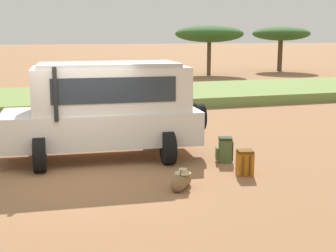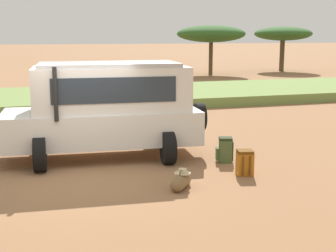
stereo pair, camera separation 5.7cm
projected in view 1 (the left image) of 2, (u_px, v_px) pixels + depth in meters
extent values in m
plane|color=#936642|center=(87.00, 175.00, 10.58)|extent=(320.00, 320.00, 0.00)
cube|color=olive|center=(50.00, 99.00, 21.55)|extent=(120.00, 7.00, 0.44)
cube|color=silver|center=(102.00, 126.00, 11.94)|extent=(5.05, 2.33, 0.84)
cube|color=silver|center=(111.00, 88.00, 11.81)|extent=(3.97, 2.12, 1.10)
cube|color=#232D38|center=(49.00, 92.00, 11.49)|extent=(0.20, 1.56, 0.77)
cube|color=#232D38|center=(115.00, 90.00, 10.94)|extent=(2.93, 0.30, 0.60)
cube|color=#232D38|center=(107.00, 83.00, 12.67)|extent=(2.93, 0.30, 0.60)
cube|color=#B7B7B7|center=(108.00, 64.00, 11.69)|extent=(3.57, 2.01, 0.10)
cylinder|color=black|center=(55.00, 94.00, 10.59)|extent=(0.10, 0.10, 1.25)
cylinder|color=black|center=(40.00, 155.00, 10.77)|extent=(0.35, 0.82, 0.80)
cylinder|color=black|center=(43.00, 137.00, 12.62)|extent=(0.35, 0.82, 0.80)
cylinder|color=black|center=(168.00, 148.00, 11.42)|extent=(0.35, 0.82, 0.80)
cylinder|color=black|center=(153.00, 132.00, 13.28)|extent=(0.35, 0.82, 0.80)
cylinder|color=black|center=(199.00, 117.00, 12.47)|extent=(0.28, 0.75, 0.74)
cube|color=#B26619|center=(245.00, 164.00, 10.55)|extent=(0.42, 0.38, 0.51)
cube|color=#B26619|center=(243.00, 164.00, 10.75)|extent=(0.28, 0.14, 0.28)
cube|color=#62380E|center=(245.00, 152.00, 10.49)|extent=(0.41, 0.39, 0.07)
cylinder|color=#62380E|center=(243.00, 166.00, 10.37)|extent=(0.04, 0.04, 0.43)
cylinder|color=#62380E|center=(250.00, 166.00, 10.39)|extent=(0.04, 0.04, 0.43)
cube|color=#42562D|center=(225.00, 151.00, 11.62)|extent=(0.38, 0.38, 0.56)
cube|color=#42562D|center=(217.00, 154.00, 11.63)|extent=(0.15, 0.24, 0.31)
cube|color=#242F19|center=(225.00, 139.00, 11.56)|extent=(0.39, 0.37, 0.07)
cylinder|color=#242F19|center=(232.00, 152.00, 11.55)|extent=(0.04, 0.04, 0.48)
cylinder|color=#242F19|center=(232.00, 150.00, 11.68)|extent=(0.04, 0.04, 0.48)
cylinder|color=brown|center=(181.00, 182.00, 9.62)|extent=(0.52, 0.55, 0.29)
sphere|color=brown|center=(185.00, 178.00, 9.84)|extent=(0.28, 0.28, 0.28)
sphere|color=brown|center=(178.00, 185.00, 9.40)|extent=(0.28, 0.28, 0.28)
torus|color=#493721|center=(181.00, 174.00, 9.59)|extent=(0.12, 0.15, 0.16)
cylinder|color=beige|center=(183.00, 173.00, 9.69)|extent=(0.34, 0.34, 0.02)
cylinder|color=beige|center=(183.00, 171.00, 9.68)|extent=(0.17, 0.17, 0.09)
cylinder|color=brown|center=(209.00, 58.00, 37.09)|extent=(0.32, 0.32, 2.66)
ellipsoid|color=#2D5623|center=(209.00, 34.00, 36.72)|extent=(5.43, 5.12, 1.32)
cylinder|color=brown|center=(280.00, 55.00, 40.95)|extent=(0.41, 0.41, 2.74)
ellipsoid|color=#2D5623|center=(281.00, 34.00, 40.59)|extent=(4.83, 5.26, 1.20)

